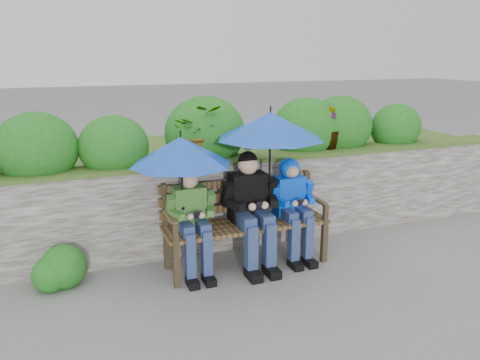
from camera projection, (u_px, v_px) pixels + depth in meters
name	position (u px, v px, depth m)	size (l,w,h in m)	color
ground	(243.00, 271.00, 4.84)	(60.00, 60.00, 0.00)	gray
garden_backdrop	(199.00, 178.00, 6.15)	(8.00, 2.82, 1.74)	#5D544D
park_bench	(244.00, 216.00, 4.91)	(1.73, 0.51, 0.91)	#3B2F1E
boy_left	(192.00, 217.00, 4.62)	(0.47, 0.55, 1.09)	#3A6729
boy_middle	(251.00, 205.00, 4.81)	(0.57, 0.65, 1.21)	black
boy_right	(292.00, 200.00, 5.00)	(0.48, 0.58, 1.10)	#0039E0
umbrella_left	(181.00, 151.00, 4.43)	(1.00, 1.00, 0.79)	blue
umbrella_right	(270.00, 126.00, 4.73)	(1.12, 1.12, 0.96)	blue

